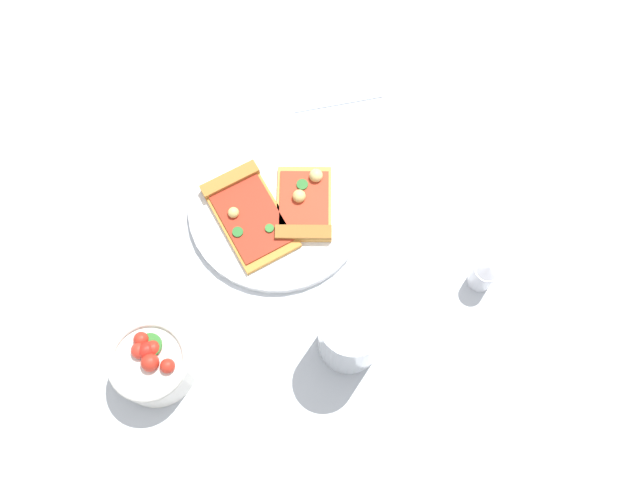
% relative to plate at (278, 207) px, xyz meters
% --- Properties ---
extents(ground_plane, '(2.40, 2.40, 0.00)m').
position_rel_plate_xyz_m(ground_plane, '(-0.03, 0.04, -0.01)').
color(ground_plane, silver).
rests_on(ground_plane, ground).
extents(plate, '(0.26, 0.26, 0.01)m').
position_rel_plate_xyz_m(plate, '(0.00, 0.00, 0.00)').
color(plate, white).
rests_on(plate, ground_plane).
extents(pizza_slice_near, '(0.15, 0.09, 0.02)m').
position_rel_plate_xyz_m(pizza_slice_near, '(0.01, 0.05, 0.01)').
color(pizza_slice_near, gold).
rests_on(pizza_slice_near, plate).
extents(pizza_slice_far, '(0.14, 0.13, 0.03)m').
position_rel_plate_xyz_m(pizza_slice_far, '(-0.03, -0.03, 0.01)').
color(pizza_slice_far, gold).
rests_on(pizza_slice_far, plate).
extents(salad_bowl, '(0.10, 0.10, 0.08)m').
position_rel_plate_xyz_m(salad_bowl, '(-0.13, 0.25, 0.03)').
color(salad_bowl, white).
rests_on(salad_bowl, ground_plane).
extents(soda_glass, '(0.08, 0.08, 0.13)m').
position_rel_plate_xyz_m(soda_glass, '(-0.23, 0.01, 0.05)').
color(soda_glass, silver).
rests_on(soda_glass, ground_plane).
extents(paper_napkin, '(0.17, 0.17, 0.00)m').
position_rel_plate_xyz_m(paper_napkin, '(0.18, -0.19, -0.01)').
color(paper_napkin, white).
rests_on(paper_napkin, ground_plane).
extents(pepper_shaker, '(0.03, 0.03, 0.06)m').
position_rel_plate_xyz_m(pepper_shaker, '(-0.24, -0.20, 0.02)').
color(pepper_shaker, silver).
rests_on(pepper_shaker, ground_plane).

